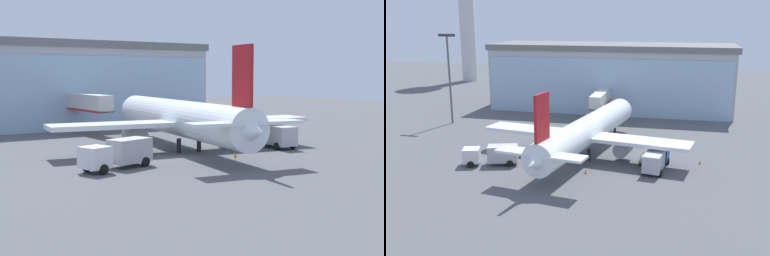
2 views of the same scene
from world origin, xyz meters
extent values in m
plane|color=#545659|center=(0.00, 0.00, 0.00)|extent=(240.00, 240.00, 0.00)
cube|color=#B1B1B1|center=(0.00, 40.60, 6.38)|extent=(50.31, 16.74, 12.76)
cube|color=#9FBEDA|center=(0.12, 32.44, 5.74)|extent=(49.09, 1.00, 11.48)
cube|color=slate|center=(0.00, 40.60, 13.36)|extent=(51.32, 17.08, 1.20)
cube|color=beige|center=(0.37, 27.72, 4.55)|extent=(2.59, 13.44, 2.40)
cube|color=red|center=(0.37, 27.72, 3.50)|extent=(2.64, 13.44, 0.30)
cylinder|color=#4C4C51|center=(0.23, 32.73, 1.67)|extent=(0.70, 0.70, 3.35)
cylinder|color=white|center=(2.83, 5.83, 3.63)|extent=(8.61, 31.58, 4.07)
cone|color=white|center=(5.13, 21.32, 3.63)|extent=(4.46, 3.56, 4.07)
cone|color=white|center=(0.54, -9.66, 3.63)|extent=(4.21, 4.49, 3.66)
cube|color=white|center=(2.61, 4.28, 3.23)|extent=(30.57, 8.59, 0.50)
cube|color=white|center=(0.69, -8.67, 4.24)|extent=(11.23, 3.98, 0.30)
cube|color=red|center=(0.76, -8.17, 8.44)|extent=(0.82, 3.22, 5.55)
cylinder|color=gray|center=(-3.01, 5.62, 1.88)|extent=(2.55, 3.47, 2.10)
cylinder|color=gray|center=(8.37, 3.94, 1.88)|extent=(2.55, 3.47, 2.10)
cylinder|color=black|center=(1.25, 3.47, 0.80)|extent=(0.50, 0.50, 1.60)
cylinder|color=black|center=(3.67, 3.12, 0.80)|extent=(0.50, 0.50, 1.60)
cylinder|color=black|center=(4.69, 18.36, 0.80)|extent=(0.40, 0.40, 1.60)
cube|color=silver|center=(-11.22, -2.85, 1.40)|extent=(2.78, 2.78, 1.90)
cube|color=#B2B2B7|center=(-7.24, -1.52, 1.55)|extent=(4.49, 3.35, 2.20)
cylinder|color=black|center=(-10.87, -3.89, 0.45)|extent=(0.95, 0.57, 0.90)
cylinder|color=black|center=(-11.57, -1.80, 0.45)|extent=(0.95, 0.57, 0.90)
cylinder|color=black|center=(-5.94, -2.25, 0.45)|extent=(0.95, 0.57, 0.90)
cylinder|color=black|center=(-6.64, -0.16, 0.45)|extent=(0.95, 0.57, 0.90)
cube|color=#2659A5|center=(13.42, 4.23, 1.40)|extent=(2.45, 2.45, 1.90)
cube|color=#B2B2B7|center=(12.91, 0.06, 1.55)|extent=(2.67, 4.24, 2.20)
cylinder|color=black|center=(12.33, 4.36, 0.45)|extent=(0.41, 0.93, 0.90)
cylinder|color=black|center=(14.52, 4.10, 0.45)|extent=(0.41, 0.93, 0.90)
cylinder|color=black|center=(11.70, -0.80, 0.45)|extent=(0.41, 0.93, 0.90)
cylinder|color=black|center=(13.88, -1.07, 0.45)|extent=(0.41, 0.93, 0.90)
cube|color=#9E998C|center=(12.18, 2.95, 0.52)|extent=(3.09, 2.19, 0.16)
cylinder|color=black|center=(13.44, 3.40, 0.22)|extent=(0.46, 0.22, 0.44)
cylinder|color=#9E998C|center=(13.44, 3.40, 1.05)|extent=(0.08, 0.08, 0.90)
cylinder|color=black|center=(13.11, 2.00, 0.22)|extent=(0.46, 0.22, 0.44)
cylinder|color=#9E998C|center=(13.11, 2.00, 1.05)|extent=(0.08, 0.08, 0.90)
cylinder|color=black|center=(11.25, 3.90, 0.22)|extent=(0.46, 0.22, 0.44)
cylinder|color=#9E998C|center=(11.25, 3.90, 1.05)|extent=(0.08, 0.08, 0.90)
cylinder|color=black|center=(10.93, 2.50, 0.22)|extent=(0.46, 0.22, 0.44)
cylinder|color=#9E998C|center=(10.93, 2.50, 1.05)|extent=(0.08, 0.08, 0.90)
cone|color=orange|center=(4.54, -2.35, 0.28)|extent=(0.36, 0.36, 0.55)
cone|color=orange|center=(18.74, 5.10, 0.28)|extent=(0.36, 0.36, 0.55)
camera|label=1|loc=(-29.22, -45.88, 8.53)|focal=50.00mm
camera|label=2|loc=(17.13, -55.31, 19.57)|focal=42.00mm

